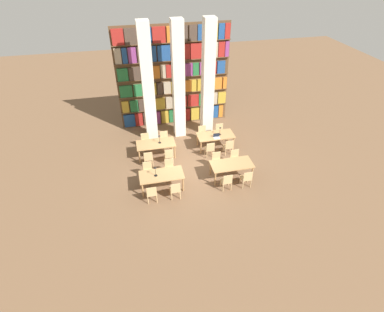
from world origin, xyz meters
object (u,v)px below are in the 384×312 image
at_px(chair_13, 202,133).
at_px(chair_6, 247,178).
at_px(pillar_left, 148,85).
at_px(chair_11, 164,139).
at_px(desk_lamp_0, 155,170).
at_px(chair_4, 227,181).
at_px(chair_7, 235,158).
at_px(reading_table_3, 215,136).
at_px(chair_8, 148,158).
at_px(chair_9, 145,141).
at_px(chair_5, 217,161).
at_px(chair_12, 210,149).
at_px(pillar_right, 208,80).
at_px(reading_table_1, 232,165).
at_px(pillar_center, 178,83).
at_px(chair_2, 175,190).
at_px(chair_10, 169,155).
at_px(desk_lamp_1, 159,138).
at_px(reading_table_2, 156,145).
at_px(chair_15, 220,131).
at_px(reading_table_0, 162,176).
at_px(chair_3, 170,168).
at_px(laptop, 217,137).
at_px(desk_lamp_2, 220,129).
at_px(chair_1, 148,171).

bearing_deg(chair_13, chair_6, 103.62).
distance_m(pillar_left, chair_11, 2.81).
distance_m(desk_lamp_0, chair_4, 3.07).
relative_size(chair_7, reading_table_3, 0.46).
bearing_deg(chair_8, chair_13, 27.78).
xyz_separation_m(chair_9, chair_13, (3.04, 0.11, 0.00)).
distance_m(chair_5, chair_12, 1.00).
height_order(pillar_right, reading_table_1, pillar_right).
height_order(pillar_center, desk_lamp_0, pillar_center).
height_order(pillar_left, chair_2, pillar_left).
height_order(chair_2, chair_6, same).
relative_size(chair_10, chair_12, 1.00).
bearing_deg(desk_lamp_1, reading_table_2, -179.07).
height_order(chair_13, chair_15, same).
bearing_deg(reading_table_3, chair_11, 165.95).
xyz_separation_m(chair_10, desk_lamp_1, (-0.32, 0.75, 0.59)).
xyz_separation_m(chair_7, chair_12, (-0.97, 1.00, 0.00)).
distance_m(reading_table_0, chair_5, 2.82).
distance_m(chair_3, laptop, 3.08).
height_order(chair_6, chair_13, same).
bearing_deg(desk_lamp_2, chair_12, -134.33).
height_order(reading_table_0, desk_lamp_0, desk_lamp_0).
distance_m(reading_table_2, chair_10, 0.93).
relative_size(reading_table_2, desk_lamp_1, 4.18).
height_order(chair_3, chair_11, same).
xyz_separation_m(pillar_center, desk_lamp_2, (1.76, -1.74, -1.94)).
relative_size(chair_5, chair_9, 1.00).
bearing_deg(chair_8, chair_12, 2.02).
distance_m(pillar_left, reading_table_0, 4.86).
bearing_deg(chair_6, chair_9, 135.92).
xyz_separation_m(pillar_center, chair_5, (1.12, -3.46, -2.54)).
height_order(desk_lamp_0, chair_8, desk_lamp_0).
distance_m(chair_3, reading_table_2, 1.75).
height_order(pillar_right, chair_13, pillar_right).
bearing_deg(chair_13, pillar_center, -42.76).
distance_m(pillar_left, pillar_right, 3.06).
distance_m(reading_table_0, chair_12, 3.20).
relative_size(pillar_right, chair_6, 6.94).
distance_m(chair_4, chair_6, 0.90).
bearing_deg(reading_table_0, chair_1, 124.74).
bearing_deg(chair_10, chair_13, 37.85).
distance_m(chair_5, chair_8, 3.23).
xyz_separation_m(desk_lamp_1, chair_12, (2.38, -0.64, -0.59)).
height_order(chair_3, laptop, laptop).
relative_size(chair_3, laptop, 2.70).
xyz_separation_m(chair_1, chair_7, (4.11, 0.06, 0.00)).
xyz_separation_m(desk_lamp_1, reading_table_3, (2.87, 0.10, -0.38)).
bearing_deg(chair_5, chair_7, -180.00).
bearing_deg(chair_12, reading_table_3, 56.46).
xyz_separation_m(pillar_left, chair_2, (0.41, -5.01, -2.54)).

